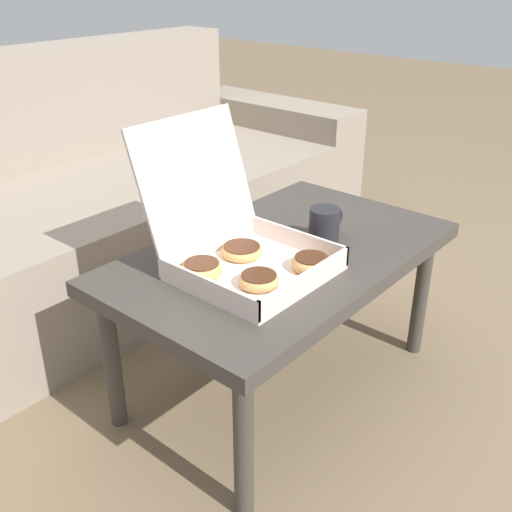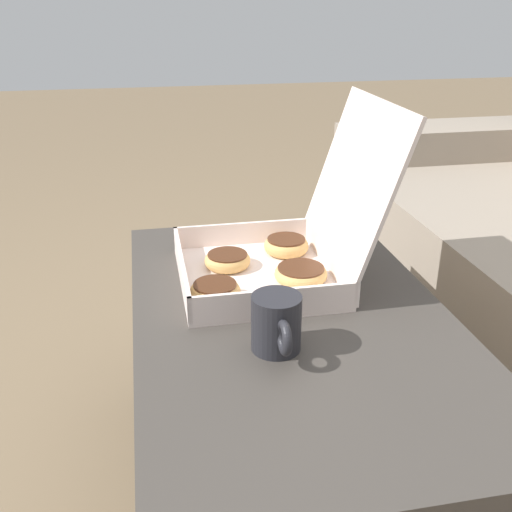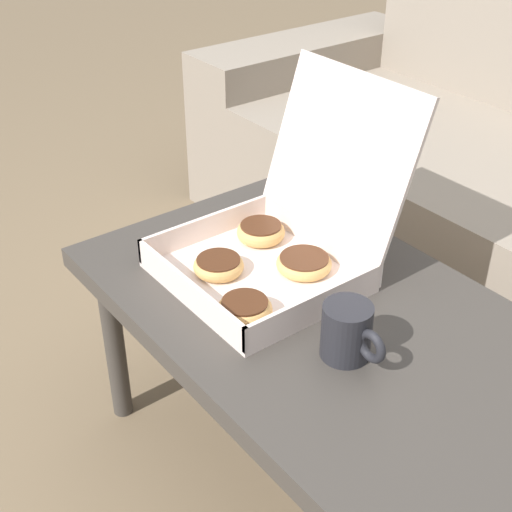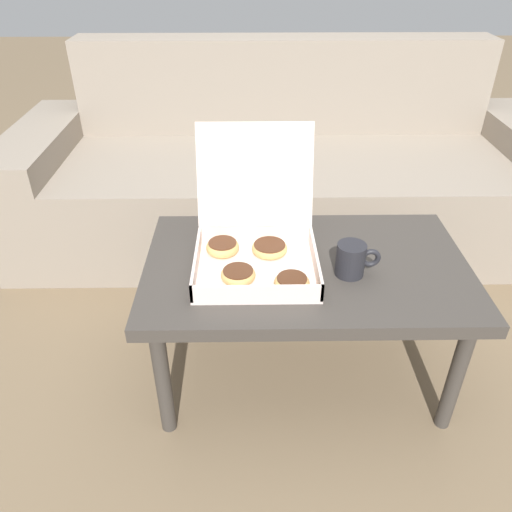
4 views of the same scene
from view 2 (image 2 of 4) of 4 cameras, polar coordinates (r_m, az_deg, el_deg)
name	(u,v)px [view 2 (image 2 of 4)]	position (r m, az deg, el deg)	size (l,w,h in m)	color
ground_plane	(339,484)	(1.39, 7.91, -20.68)	(12.00, 12.00, 0.00)	#756047
coffee_table	(291,334)	(1.12, 3.32, -7.41)	(0.94, 0.57, 0.44)	#3D3833
pastry_box	(279,249)	(1.21, 2.20, 0.68)	(0.34, 0.40, 0.35)	silver
coffee_mug	(277,324)	(0.97, 1.99, -6.46)	(0.12, 0.08, 0.10)	#232328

